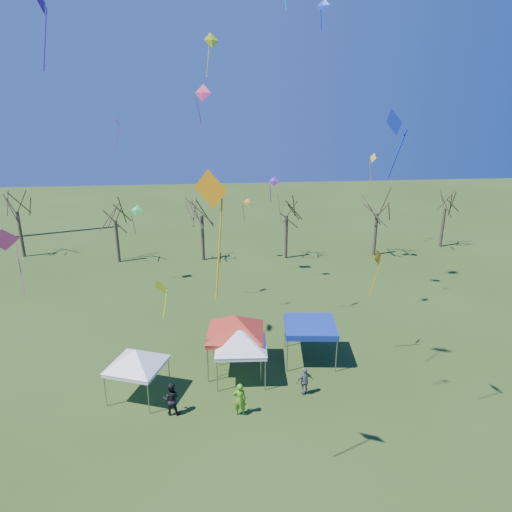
{
  "coord_description": "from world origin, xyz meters",
  "views": [
    {
      "loc": [
        -1.75,
        -19.69,
        15.19
      ],
      "look_at": [
        0.69,
        3.0,
        7.46
      ],
      "focal_mm": 32.0,
      "sensor_mm": 36.0,
      "label": 1
    }
  ],
  "objects_px": {
    "tent_red": "(235,319)",
    "person_grey": "(305,381)",
    "tree_5": "(447,195)",
    "person_dark": "(171,399)",
    "person_green": "(240,399)",
    "tent_blue": "(310,327)",
    "tree_2": "(201,199)",
    "tree_0": "(14,195)",
    "tree_4": "(378,198)",
    "tree_1": "(114,205)",
    "tent_white_mid": "(241,334)",
    "tent_white_west": "(136,353)",
    "tree_3": "(287,199)"
  },
  "relations": [
    {
      "from": "tree_4",
      "to": "tent_red",
      "type": "bearing_deg",
      "value": -128.46
    },
    {
      "from": "tent_white_mid",
      "to": "person_grey",
      "type": "xyz_separation_m",
      "value": [
        3.32,
        -1.98,
        -2.03
      ]
    },
    {
      "from": "tree_4",
      "to": "tent_blue",
      "type": "relative_size",
      "value": 2.3
    },
    {
      "from": "tree_3",
      "to": "tent_white_mid",
      "type": "xyz_separation_m",
      "value": [
        -6.19,
        -20.91,
        -3.23
      ]
    },
    {
      "from": "tent_white_west",
      "to": "person_green",
      "type": "distance_m",
      "value": 6.0
    },
    {
      "from": "tent_blue",
      "to": "person_green",
      "type": "height_order",
      "value": "tent_blue"
    },
    {
      "from": "tree_4",
      "to": "tent_white_mid",
      "type": "distance_m",
      "value": 26.2
    },
    {
      "from": "tree_0",
      "to": "person_dark",
      "type": "distance_m",
      "value": 32.44
    },
    {
      "from": "tree_2",
      "to": "tent_white_west",
      "type": "relative_size",
      "value": 2.34
    },
    {
      "from": "tree_1",
      "to": "tent_red",
      "type": "bearing_deg",
      "value": -63.12
    },
    {
      "from": "tree_1",
      "to": "tree_2",
      "type": "relative_size",
      "value": 0.92
    },
    {
      "from": "person_grey",
      "to": "tree_4",
      "type": "bearing_deg",
      "value": -131.22
    },
    {
      "from": "tent_white_mid",
      "to": "person_grey",
      "type": "height_order",
      "value": "tent_white_mid"
    },
    {
      "from": "tree_5",
      "to": "person_dark",
      "type": "xyz_separation_m",
      "value": [
        -27.66,
        -25.8,
        -4.85
      ]
    },
    {
      "from": "tent_white_west",
      "to": "tree_3",
      "type": "bearing_deg",
      "value": 61.82
    },
    {
      "from": "tent_white_west",
      "to": "tent_red",
      "type": "height_order",
      "value": "tent_red"
    },
    {
      "from": "tree_0",
      "to": "tent_blue",
      "type": "height_order",
      "value": "tree_0"
    },
    {
      "from": "tent_white_mid",
      "to": "person_dark",
      "type": "xyz_separation_m",
      "value": [
        -3.78,
        -2.87,
        -1.96
      ]
    },
    {
      "from": "tree_0",
      "to": "tree_5",
      "type": "bearing_deg",
      "value": -1.69
    },
    {
      "from": "tree_5",
      "to": "person_green",
      "type": "bearing_deg",
      "value": -132.68
    },
    {
      "from": "tree_4",
      "to": "person_green",
      "type": "xyz_separation_m",
      "value": [
        -15.83,
        -24.17,
        -5.16
      ]
    },
    {
      "from": "tree_4",
      "to": "tent_blue",
      "type": "height_order",
      "value": "tree_4"
    },
    {
      "from": "tree_2",
      "to": "tree_4",
      "type": "distance_m",
      "value": 17.73
    },
    {
      "from": "tree_4",
      "to": "tree_5",
      "type": "distance_m",
      "value": 8.62
    },
    {
      "from": "tree_3",
      "to": "tent_blue",
      "type": "distance_m",
      "value": 19.81
    },
    {
      "from": "tree_1",
      "to": "tent_white_west",
      "type": "distance_m",
      "value": 23.44
    },
    {
      "from": "tree_1",
      "to": "tent_red",
      "type": "xyz_separation_m",
      "value": [
        10.37,
        -20.47,
        -2.56
      ]
    },
    {
      "from": "tent_white_mid",
      "to": "tent_blue",
      "type": "relative_size",
      "value": 1.16
    },
    {
      "from": "tree_5",
      "to": "tent_white_west",
      "type": "relative_size",
      "value": 2.14
    },
    {
      "from": "tree_2",
      "to": "tree_5",
      "type": "height_order",
      "value": "tree_2"
    },
    {
      "from": "tree_5",
      "to": "tent_blue",
      "type": "relative_size",
      "value": 2.18
    },
    {
      "from": "tree_3",
      "to": "tent_red",
      "type": "xyz_separation_m",
      "value": [
        -6.42,
        -19.86,
        -2.85
      ]
    },
    {
      "from": "tree_2",
      "to": "tent_red",
      "type": "bearing_deg",
      "value": -84.42
    },
    {
      "from": "tree_5",
      "to": "tree_0",
      "type": "bearing_deg",
      "value": 178.31
    },
    {
      "from": "tree_0",
      "to": "tree_1",
      "type": "xyz_separation_m",
      "value": [
        10.08,
        -2.73,
        -0.7
      ]
    },
    {
      "from": "tent_red",
      "to": "tent_blue",
      "type": "xyz_separation_m",
      "value": [
        4.59,
        0.52,
        -1.0
      ]
    },
    {
      "from": "tree_0",
      "to": "tent_red",
      "type": "relative_size",
      "value": 1.87
    },
    {
      "from": "tree_3",
      "to": "person_green",
      "type": "relative_size",
      "value": 4.39
    },
    {
      "from": "tent_red",
      "to": "person_grey",
      "type": "distance_m",
      "value": 5.25
    },
    {
      "from": "tree_2",
      "to": "tree_0",
      "type": "bearing_deg",
      "value": 170.76
    },
    {
      "from": "tree_2",
      "to": "tent_blue",
      "type": "height_order",
      "value": "tree_2"
    },
    {
      "from": "tree_5",
      "to": "tent_white_west",
      "type": "xyz_separation_m",
      "value": [
        -29.52,
        -24.11,
        -3.07
      ]
    },
    {
      "from": "tree_1",
      "to": "tent_blue",
      "type": "relative_size",
      "value": 2.2
    },
    {
      "from": "tree_1",
      "to": "tree_5",
      "type": "xyz_separation_m",
      "value": [
        34.49,
        1.42,
        -0.06
      ]
    },
    {
      "from": "tent_white_west",
      "to": "tent_white_mid",
      "type": "distance_m",
      "value": 5.77
    },
    {
      "from": "tent_red",
      "to": "tree_2",
      "type": "bearing_deg",
      "value": 95.58
    },
    {
      "from": "person_green",
      "to": "tent_blue",
      "type": "bearing_deg",
      "value": -127.17
    },
    {
      "from": "tree_4",
      "to": "tree_0",
      "type": "bearing_deg",
      "value": 174.66
    },
    {
      "from": "tree_5",
      "to": "tree_1",
      "type": "bearing_deg",
      "value": -177.65
    },
    {
      "from": "tree_2",
      "to": "person_grey",
      "type": "distance_m",
      "value": 24.49
    }
  ]
}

